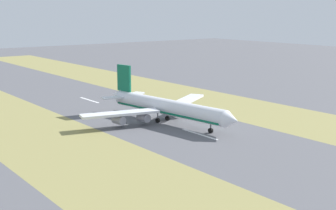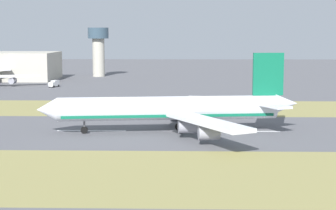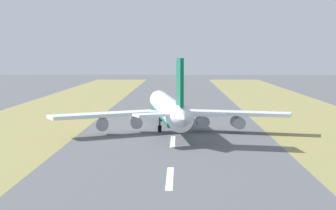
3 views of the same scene
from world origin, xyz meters
name	(u,v)px [view 2 (image 2 of 3)]	position (x,y,z in m)	size (l,w,h in m)	color
ground_plane	(175,131)	(0.00, 0.00, 0.00)	(800.00, 800.00, 0.00)	#56565B
grass_median_west	(172,174)	(-45.00, 0.00, 0.00)	(40.00, 600.00, 0.01)	olive
grass_median_east	(177,108)	(45.00, 0.00, 0.00)	(40.00, 600.00, 0.01)	olive
centreline_dash_mid	(245,131)	(0.00, -18.22, 0.01)	(1.20, 18.00, 0.01)	silver
centreline_dash_far	(92,131)	(0.00, 21.78, 0.01)	(1.20, 18.00, 0.01)	silver
airplane_main_jet	(175,109)	(-1.34, -0.11, 6.02)	(63.63, 67.16, 20.20)	silver
control_tower	(98,46)	(183.16, 47.21, 17.46)	(12.00, 12.00, 28.32)	#B2AD9E
service_truck	(54,84)	(117.41, 58.45, 1.67)	(6.39, 4.10, 3.10)	white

